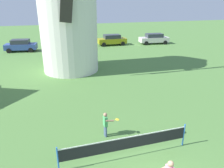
{
  "coord_description": "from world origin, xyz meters",
  "views": [
    {
      "loc": [
        -3.01,
        -4.68,
        6.16
      ],
      "look_at": [
        -0.31,
        4.21,
        2.58
      ],
      "focal_mm": 34.49,
      "sensor_mm": 36.0,
      "label": 1
    }
  ],
  "objects_px": {
    "tennis_net": "(126,143)",
    "player_far": "(106,123)",
    "parked_car_mustard": "(112,40)",
    "parked_car_blue": "(21,45)",
    "parked_car_red": "(69,43)",
    "parked_car_cream": "(154,39)",
    "stray_ball": "(180,131)"
  },
  "relations": [
    {
      "from": "tennis_net",
      "to": "player_far",
      "type": "xyz_separation_m",
      "value": [
        -0.39,
        1.72,
        0.03
      ]
    },
    {
      "from": "parked_car_blue",
      "to": "parked_car_red",
      "type": "distance_m",
      "value": 6.18
    },
    {
      "from": "parked_car_mustard",
      "to": "parked_car_red",
      "type": "bearing_deg",
      "value": -170.57
    },
    {
      "from": "player_far",
      "to": "parked_car_cream",
      "type": "height_order",
      "value": "parked_car_cream"
    },
    {
      "from": "player_far",
      "to": "parked_car_blue",
      "type": "relative_size",
      "value": 0.31
    },
    {
      "from": "parked_car_red",
      "to": "parked_car_mustard",
      "type": "xyz_separation_m",
      "value": [
        6.45,
        1.07,
        -0.0
      ]
    },
    {
      "from": "parked_car_mustard",
      "to": "tennis_net",
      "type": "bearing_deg",
      "value": -105.57
    },
    {
      "from": "parked_car_blue",
      "to": "parked_car_red",
      "type": "bearing_deg",
      "value": -3.62
    },
    {
      "from": "parked_car_mustard",
      "to": "parked_car_cream",
      "type": "height_order",
      "value": "same"
    },
    {
      "from": "tennis_net",
      "to": "parked_car_cream",
      "type": "relative_size",
      "value": 1.22
    },
    {
      "from": "parked_car_blue",
      "to": "parked_car_cream",
      "type": "height_order",
      "value": "same"
    },
    {
      "from": "parked_car_mustard",
      "to": "parked_car_blue",
      "type": "bearing_deg",
      "value": -176.92
    },
    {
      "from": "tennis_net",
      "to": "parked_car_cream",
      "type": "distance_m",
      "value": 26.61
    },
    {
      "from": "player_far",
      "to": "parked_car_mustard",
      "type": "bearing_deg",
      "value": 72.37
    },
    {
      "from": "parked_car_blue",
      "to": "player_far",
      "type": "bearing_deg",
      "value": -75.57
    },
    {
      "from": "stray_ball",
      "to": "parked_car_cream",
      "type": "relative_size",
      "value": 0.05
    },
    {
      "from": "parked_car_red",
      "to": "parked_car_cream",
      "type": "height_order",
      "value": "same"
    },
    {
      "from": "stray_ball",
      "to": "parked_car_cream",
      "type": "distance_m",
      "value": 24.37
    },
    {
      "from": "tennis_net",
      "to": "stray_ball",
      "type": "height_order",
      "value": "tennis_net"
    },
    {
      "from": "player_far",
      "to": "parked_car_cream",
      "type": "bearing_deg",
      "value": 57.61
    },
    {
      "from": "tennis_net",
      "to": "parked_car_red",
      "type": "xyz_separation_m",
      "value": [
        0.23,
        22.89,
        0.12
      ]
    },
    {
      "from": "tennis_net",
      "to": "stray_ball",
      "type": "xyz_separation_m",
      "value": [
        3.23,
        0.88,
        -0.56
      ]
    },
    {
      "from": "player_far",
      "to": "parked_car_red",
      "type": "distance_m",
      "value": 21.18
    },
    {
      "from": "tennis_net",
      "to": "parked_car_mustard",
      "type": "distance_m",
      "value": 24.87
    },
    {
      "from": "player_far",
      "to": "parked_car_blue",
      "type": "height_order",
      "value": "parked_car_blue"
    },
    {
      "from": "tennis_net",
      "to": "parked_car_cream",
      "type": "height_order",
      "value": "parked_car_cream"
    },
    {
      "from": "stray_ball",
      "to": "parked_car_mustard",
      "type": "relative_size",
      "value": 0.06
    },
    {
      "from": "stray_ball",
      "to": "parked_car_blue",
      "type": "relative_size",
      "value": 0.06
    },
    {
      "from": "player_far",
      "to": "parked_car_red",
      "type": "bearing_deg",
      "value": 88.31
    },
    {
      "from": "parked_car_cream",
      "to": "player_far",
      "type": "bearing_deg",
      "value": -122.39
    },
    {
      "from": "parked_car_blue",
      "to": "parked_car_red",
      "type": "height_order",
      "value": "same"
    },
    {
      "from": "player_far",
      "to": "parked_car_blue",
      "type": "distance_m",
      "value": 22.27
    }
  ]
}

